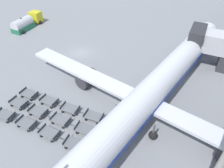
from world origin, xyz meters
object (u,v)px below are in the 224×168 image
(fuel_tanker_primary, at_px, (26,23))
(baggage_dolly_row_mid_a_col_a, at_px, (19,103))
(baggage_dolly_row_near_col_c, at_px, (50,133))
(baggage_dolly_row_mid_a_col_c, at_px, (61,120))
(baggage_dolly_row_near_col_d, at_px, (75,144))
(baggage_dolly_row_mid_a_col_d, at_px, (85,129))
(airplane, at_px, (150,94))
(baggage_dolly_row_mid_b_col_d, at_px, (94,116))
(baggage_dolly_row_near_col_a, at_px, (5,115))
(baggage_dolly_row_mid_b_col_b, at_px, (49,101))
(baggage_dolly_row_mid_b_col_c, at_px, (70,109))
(baggage_dolly_row_mid_b_col_a, at_px, (29,94))
(baggage_dolly_row_mid_a_col_b, at_px, (38,112))
(baggage_dolly_row_near_col_b, at_px, (27,123))

(fuel_tanker_primary, distance_m, baggage_dolly_row_mid_a_col_a, 26.37)
(baggage_dolly_row_near_col_c, height_order, baggage_dolly_row_mid_a_col_c, same)
(baggage_dolly_row_near_col_d, relative_size, baggage_dolly_row_mid_a_col_d, 1.00)
(baggage_dolly_row_mid_a_col_c, bearing_deg, airplane, 39.57)
(baggage_dolly_row_mid_b_col_d, bearing_deg, airplane, 40.41)
(baggage_dolly_row_mid_a_col_c, relative_size, baggage_dolly_row_mid_a_col_d, 0.99)
(baggage_dolly_row_near_col_a, distance_m, baggage_dolly_row_mid_a_col_d, 11.28)
(baggage_dolly_row_mid_a_col_a, distance_m, baggage_dolly_row_mid_b_col_b, 4.26)
(baggage_dolly_row_near_col_d, height_order, baggage_dolly_row_mid_b_col_d, same)
(baggage_dolly_row_mid_b_col_c, xyz_separation_m, baggage_dolly_row_mid_b_col_d, (3.62, 0.43, 0.00))
(airplane, relative_size, baggage_dolly_row_mid_b_col_d, 14.66)
(fuel_tanker_primary, distance_m, baggage_dolly_row_mid_b_col_a, 24.79)
(baggage_dolly_row_near_col_c, bearing_deg, baggage_dolly_row_mid_a_col_c, 93.98)
(fuel_tanker_primary, relative_size, baggage_dolly_row_mid_b_col_a, 2.58)
(baggage_dolly_row_near_col_c, relative_size, baggage_dolly_row_mid_a_col_c, 1.00)
(airplane, bearing_deg, baggage_dolly_row_mid_b_col_a, -160.41)
(airplane, height_order, baggage_dolly_row_mid_a_col_b, airplane)
(baggage_dolly_row_mid_b_col_b, bearing_deg, fuel_tanker_primary, 142.69)
(baggage_dolly_row_near_col_b, distance_m, baggage_dolly_row_mid_a_col_b, 2.27)
(airplane, height_order, baggage_dolly_row_mid_b_col_d, airplane)
(fuel_tanker_primary, height_order, baggage_dolly_row_mid_b_col_b, fuel_tanker_primary)
(baggage_dolly_row_mid_b_col_a, relative_size, baggage_dolly_row_mid_b_col_d, 0.99)
(baggage_dolly_row_near_col_b, height_order, baggage_dolly_row_mid_a_col_a, same)
(baggage_dolly_row_near_col_b, distance_m, baggage_dolly_row_near_col_d, 7.39)
(baggage_dolly_row_near_col_a, distance_m, baggage_dolly_row_mid_b_col_d, 11.95)
(airplane, xyz_separation_m, baggage_dolly_row_near_col_d, (-5.38, -9.71, -2.76))
(fuel_tanker_primary, xyz_separation_m, baggage_dolly_row_near_col_b, (22.03, -21.20, -0.80))
(baggage_dolly_row_mid_a_col_b, bearing_deg, baggage_dolly_row_mid_b_col_c, 36.72)
(baggage_dolly_row_near_col_a, distance_m, baggage_dolly_row_near_col_d, 10.98)
(baggage_dolly_row_near_col_c, distance_m, baggage_dolly_row_mid_a_col_d, 4.42)
(baggage_dolly_row_near_col_b, bearing_deg, baggage_dolly_row_mid_b_col_a, 132.50)
(baggage_dolly_row_near_col_b, bearing_deg, baggage_dolly_row_near_col_c, 4.23)
(baggage_dolly_row_mid_b_col_a, bearing_deg, fuel_tanker_primary, 136.96)
(baggage_dolly_row_mid_a_col_c, relative_size, baggage_dolly_row_mid_b_col_b, 1.00)
(baggage_dolly_row_mid_a_col_a, relative_size, baggage_dolly_row_mid_b_col_b, 0.99)
(airplane, relative_size, baggage_dolly_row_near_col_a, 14.65)
(baggage_dolly_row_near_col_c, relative_size, baggage_dolly_row_mid_b_col_b, 1.00)
(baggage_dolly_row_mid_b_col_d, bearing_deg, baggage_dolly_row_near_col_b, -142.74)
(baggage_dolly_row_near_col_c, bearing_deg, baggage_dolly_row_mid_b_col_b, 132.28)
(baggage_dolly_row_near_col_a, height_order, baggage_dolly_row_mid_a_col_b, same)
(baggage_dolly_row_near_col_d, distance_m, baggage_dolly_row_mid_b_col_b, 8.67)
(baggage_dolly_row_mid_a_col_d, distance_m, baggage_dolly_row_mid_b_col_a, 11.22)
(airplane, distance_m, baggage_dolly_row_mid_a_col_a, 18.58)
(baggage_dolly_row_mid_b_col_b, height_order, baggage_dolly_row_mid_b_col_c, same)
(baggage_dolly_row_mid_a_col_d, bearing_deg, baggage_dolly_row_near_col_a, -162.90)
(baggage_dolly_row_near_col_a, bearing_deg, baggage_dolly_row_mid_a_col_a, 94.51)
(baggage_dolly_row_near_col_d, xyz_separation_m, baggage_dolly_row_mid_b_col_a, (-11.30, 3.78, 0.00))
(baggage_dolly_row_near_col_b, relative_size, baggage_dolly_row_mid_a_col_d, 0.99)
(baggage_dolly_row_near_col_a, bearing_deg, baggage_dolly_row_mid_b_col_a, 94.38)
(baggage_dolly_row_mid_a_col_c, distance_m, baggage_dolly_row_mid_a_col_d, 3.71)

